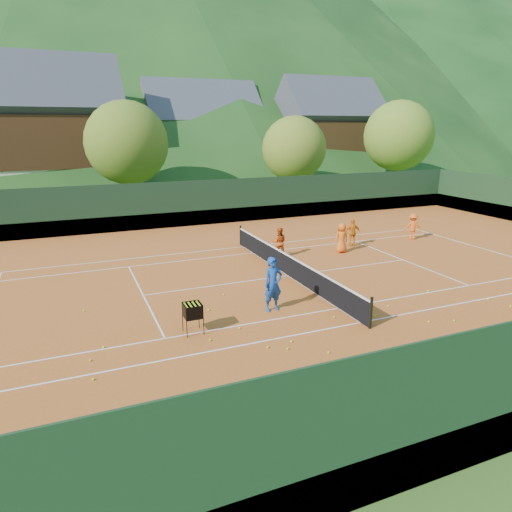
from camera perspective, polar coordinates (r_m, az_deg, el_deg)
name	(u,v)px	position (r m, az deg, el deg)	size (l,w,h in m)	color
ground	(288,276)	(20.44, 4.06, -2.51)	(400.00, 400.00, 0.00)	#2E5219
clay_court	(288,276)	(20.43, 4.06, -2.48)	(40.00, 24.00, 0.02)	#AF521C
mountain_far_right	(325,14)	(198.57, 8.67, 27.71)	(260.00, 260.00, 95.00)	#133512
coach	(273,284)	(16.32, 2.14, -3.54)	(0.73, 0.48, 1.99)	#164092
student_a	(279,242)	(23.16, 2.92, 1.74)	(0.74, 0.58, 1.52)	#D94913
student_b	(353,233)	(25.78, 11.98, 2.88)	(0.90, 0.37, 1.53)	orange
student_c	(342,238)	(24.34, 10.65, 2.24)	(0.77, 0.50, 1.57)	orange
student_d	(413,227)	(28.26, 18.99, 3.50)	(0.99, 0.57, 1.53)	#FF6116
tennis_ball_0	(83,466)	(10.38, -20.82, -23.33)	(0.07, 0.07, 0.07)	#CCF328
tennis_ball_1	(334,317)	(16.21, 9.77, -7.57)	(0.07, 0.07, 0.07)	#CCF328
tennis_ball_2	(488,299)	(19.71, 27.00, -4.82)	(0.07, 0.07, 0.07)	#CCF328
tennis_ball_3	(208,310)	(16.66, -5.97, -6.74)	(0.07, 0.07, 0.07)	#CCF328
tennis_ball_4	(90,360)	(14.08, -20.02, -12.14)	(0.07, 0.07, 0.07)	#CCF328
tennis_ball_5	(288,349)	(13.92, 3.99, -11.48)	(0.07, 0.07, 0.07)	#CCF328
tennis_ball_6	(239,328)	(15.19, -2.10, -8.99)	(0.07, 0.07, 0.07)	#CCF328
tennis_ball_7	(374,316)	(16.60, 14.57, -7.28)	(0.07, 0.07, 0.07)	#CCF328
tennis_ball_8	(104,347)	(14.71, -18.52, -10.74)	(0.07, 0.07, 0.07)	#CCF328
tennis_ball_9	(428,291)	(19.69, 20.72, -4.11)	(0.07, 0.07, 0.07)	#CCF328
tennis_ball_10	(329,352)	(13.84, 9.06, -11.82)	(0.07, 0.07, 0.07)	#CCF328
tennis_ball_11	(388,306)	(17.63, 16.18, -6.01)	(0.07, 0.07, 0.07)	#CCF328
tennis_ball_12	(291,341)	(14.36, 4.44, -10.58)	(0.07, 0.07, 0.07)	#CCF328
tennis_ball_13	(436,374)	(13.52, 21.60, -13.54)	(0.07, 0.07, 0.07)	#CCF328
tennis_ball_14	(93,379)	(13.11, -19.67, -14.30)	(0.07, 0.07, 0.07)	#CCF328
tennis_ball_15	(454,321)	(17.12, 23.53, -7.42)	(0.07, 0.07, 0.07)	#CCF328
tennis_ball_16	(429,322)	(16.71, 20.79, -7.69)	(0.07, 0.07, 0.07)	#CCF328
tennis_ball_17	(224,295)	(18.08, -4.08, -4.83)	(0.07, 0.07, 0.07)	#CCF328
tennis_ball_18	(511,306)	(19.34, 29.22, -5.51)	(0.07, 0.07, 0.07)	#CCF328
tennis_ball_19	(210,340)	(14.47, -5.77, -10.40)	(0.07, 0.07, 0.07)	#CCF328
tennis_ball_20	(268,347)	(13.97, 1.47, -11.33)	(0.07, 0.07, 0.07)	#CCF328
tennis_ball_21	(84,311)	(17.65, -20.69, -6.40)	(0.07, 0.07, 0.07)	#CCF328
tennis_ball_22	(132,434)	(10.90, -15.26, -20.67)	(0.07, 0.07, 0.07)	#CCF328
court_lines	(288,276)	(20.43, 4.06, -2.45)	(23.83, 11.03, 0.00)	silver
tennis_net	(289,265)	(20.28, 4.09, -1.12)	(0.10, 12.07, 1.10)	black
perimeter_fence	(289,249)	(20.07, 4.13, 0.92)	(40.40, 24.24, 3.00)	black
ball_hopper	(193,311)	(14.79, -7.93, -6.84)	(0.57, 0.57, 1.00)	black
chalet_left	(45,135)	(47.30, -24.91, 13.54)	(13.80, 9.93, 12.92)	beige
chalet_mid	(201,139)	(53.39, -6.84, 14.26)	(12.65, 8.82, 11.45)	beige
chalet_right	(327,137)	(55.37, 8.91, 14.52)	(11.50, 8.82, 11.91)	beige
tree_b	(127,143)	(37.60, -15.82, 13.44)	(6.40, 6.40, 8.40)	#3E2719
tree_c	(294,149)	(40.90, 4.79, 13.21)	(5.60, 5.60, 7.35)	#3E2718
tree_d	(398,136)	(48.37, 17.38, 14.14)	(6.80, 6.80, 8.93)	#3F2919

